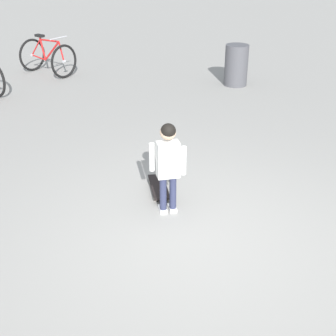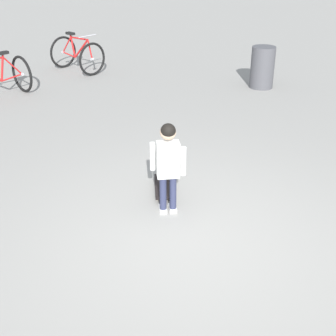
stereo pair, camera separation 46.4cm
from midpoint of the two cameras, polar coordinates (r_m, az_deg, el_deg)
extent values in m
plane|color=gray|center=(4.84, 1.54, -8.93)|extent=(50.00, 50.00, 0.00)
cylinder|color=#2D3351|center=(5.18, -3.16, -3.19)|extent=(0.08, 0.08, 0.42)
cube|color=white|center=(5.32, -3.16, -5.05)|extent=(0.16, 0.17, 0.05)
cylinder|color=#2D3351|center=(5.20, -1.97, -3.05)|extent=(0.08, 0.08, 0.42)
cube|color=white|center=(5.33, -1.99, -4.91)|extent=(0.16, 0.17, 0.05)
cube|color=white|center=(5.00, -2.66, 0.96)|extent=(0.27, 0.26, 0.40)
cylinder|color=white|center=(5.07, -4.59, 1.26)|extent=(0.06, 0.06, 0.32)
cylinder|color=white|center=(4.97, -0.77, 0.85)|extent=(0.06, 0.06, 0.32)
sphere|color=beige|center=(4.87, -2.73, 4.31)|extent=(0.17, 0.17, 0.17)
sphere|color=black|center=(4.86, -2.71, 4.43)|extent=(0.16, 0.16, 0.16)
cube|color=black|center=(5.69, -3.46, -2.30)|extent=(0.52, 0.62, 0.02)
cube|color=#B7B7BC|center=(5.89, -3.67, -1.41)|extent=(0.11, 0.09, 0.02)
cube|color=#B7B7BC|center=(5.51, -3.22, -3.51)|extent=(0.11, 0.09, 0.02)
cylinder|color=beige|center=(5.89, -4.39, -1.66)|extent=(0.06, 0.06, 0.06)
cylinder|color=beige|center=(5.91, -2.94, -1.55)|extent=(0.06, 0.06, 0.06)
cylinder|color=beige|center=(5.51, -3.99, -3.77)|extent=(0.06, 0.06, 0.06)
cylinder|color=beige|center=(5.53, -2.44, -3.66)|extent=(0.06, 0.06, 0.06)
torus|color=black|center=(10.54, -13.72, 12.37)|extent=(0.16, 0.71, 0.71)
torus|color=black|center=(11.32, -17.24, 12.89)|extent=(0.16, 0.71, 0.71)
cylinder|color=#B7B7BC|center=(10.54, -13.72, 12.37)|extent=(0.07, 0.07, 0.06)
cylinder|color=#B7B7BC|center=(11.32, -17.24, 12.89)|extent=(0.07, 0.07, 0.06)
cylinder|color=red|center=(10.76, -15.07, 13.46)|extent=(0.52, 0.12, 0.48)
cylinder|color=red|center=(10.76, -15.39, 14.59)|extent=(0.59, 0.13, 0.06)
cylinder|color=red|center=(10.99, -16.10, 13.64)|extent=(0.14, 0.06, 0.48)
cylinder|color=red|center=(11.16, -16.52, 12.67)|extent=(0.43, 0.09, 0.08)
cylinder|color=red|center=(11.15, -16.83, 13.76)|extent=(0.35, 0.08, 0.40)
cylinder|color=red|center=(10.54, -14.02, 13.45)|extent=(0.13, 0.05, 0.41)
cube|color=black|center=(10.97, -16.46, 15.06)|extent=(0.23, 0.13, 0.05)
cylinder|color=#B7B7BC|center=(10.52, -14.38, 14.96)|extent=(0.09, 0.46, 0.02)
cylinder|color=#4C4C51|center=(9.80, 6.88, 12.20)|extent=(0.47, 0.47, 0.81)
camera|label=1|loc=(0.23, -92.63, -1.31)|focal=50.51mm
camera|label=2|loc=(0.23, 87.37, 1.31)|focal=50.51mm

